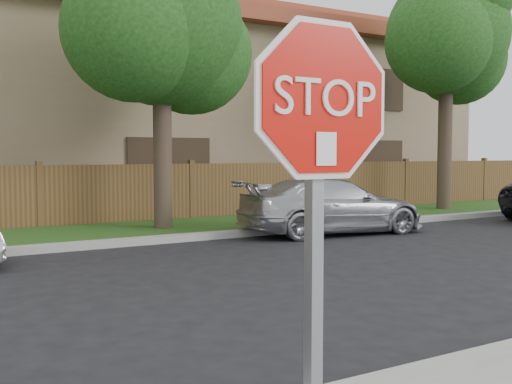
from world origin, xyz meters
TOP-DOWN VIEW (x-y plane):
  - far_curb at (0.00, 8.15)m, footprint 70.00×0.30m
  - grass_strip at (0.00, 9.80)m, footprint 70.00×3.00m
  - fence at (0.00, 11.40)m, footprint 70.00×0.12m
  - apartment_building at (0.00, 17.00)m, footprint 35.20×9.20m
  - tree_mid at (2.52, 9.57)m, footprint 4.80×3.90m
  - tree_right at (12.02, 9.57)m, footprint 4.80×3.90m
  - stop_sign at (-1.13, -1.48)m, footprint 1.01×0.13m
  - sedan_right at (5.86, 7.51)m, footprint 4.68×2.31m

SIDE VIEW (x-z plane):
  - grass_strip at x=0.00m, z-range 0.00..0.12m
  - far_curb at x=0.00m, z-range 0.00..0.15m
  - sedan_right at x=5.86m, z-range 0.00..1.31m
  - fence at x=0.00m, z-range 0.00..1.60m
  - stop_sign at x=-1.13m, z-range 0.55..3.11m
  - apartment_building at x=0.00m, z-range -0.07..7.13m
  - tree_mid at x=2.52m, z-range 1.20..8.55m
  - tree_right at x=12.02m, z-range 1.47..9.67m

